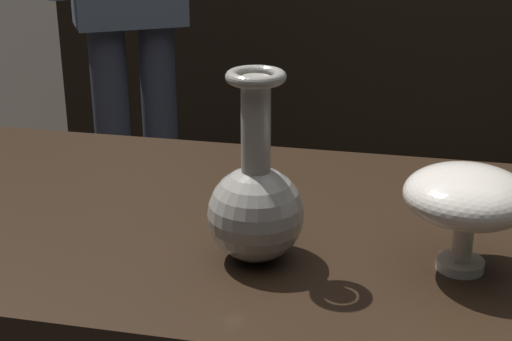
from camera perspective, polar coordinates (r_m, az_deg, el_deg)
back_display_shelf at (r=3.29m, az=8.28°, el=7.40°), size 2.60×0.40×0.99m
vase_centerpiece at (r=0.98m, az=-0.01°, el=-2.41°), size 0.13×0.13×0.25m
vase_tall_behind at (r=0.98m, az=15.50°, el=-2.01°), size 0.16×0.16×0.14m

